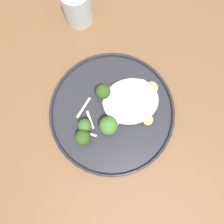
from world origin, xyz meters
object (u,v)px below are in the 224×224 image
object	(u,v)px
seared_scallop_right_edge	(136,113)
broccoli_floret_left_leaning	(103,92)
dinner_plate	(112,113)
broccoli_floret_rear_charred	(85,126)
broccoli_floret_right_tilted	(108,126)
seared_scallop_large_seared	(141,86)
broccoli_floret_front_edge	(83,137)
water_glass	(78,7)
seared_scallop_rear_pale	(151,88)
seared_scallop_on_noodles	(148,120)
seared_scallop_center_golden	(137,102)
seared_scallop_tilted_round	(107,103)

from	to	relation	value
seared_scallop_right_edge	broccoli_floret_left_leaning	size ratio (longest dim) A/B	0.62
dinner_plate	broccoli_floret_left_leaning	xyz separation A→B (m)	(-0.01, 0.04, 0.04)
broccoli_floret_rear_charred	broccoli_floret_right_tilted	world-z (taller)	broccoli_floret_right_tilted
seared_scallop_large_seared	broccoli_floret_rear_charred	size ratio (longest dim) A/B	0.69
broccoli_floret_front_edge	water_glass	bearing A→B (deg)	81.90
seared_scallop_right_edge	water_glass	xyz separation A→B (m)	(-0.08, 0.27, 0.03)
seared_scallop_right_edge	seared_scallop_large_seared	world-z (taller)	same
seared_scallop_large_seared	seared_scallop_rear_pale	world-z (taller)	seared_scallop_rear_pale
dinner_plate	seared_scallop_rear_pale	bearing A→B (deg)	19.91
seared_scallop_on_noodles	broccoli_floret_rear_charred	bearing A→B (deg)	174.29
seared_scallop_right_edge	broccoli_floret_front_edge	bearing A→B (deg)	-165.11
seared_scallop_large_seared	broccoli_floret_right_tilted	size ratio (longest dim) A/B	0.55
seared_scallop_center_golden	broccoli_floret_left_leaning	bearing A→B (deg)	155.22
seared_scallop_center_golden	seared_scallop_on_noodles	size ratio (longest dim) A/B	1.47
water_glass	seared_scallop_center_golden	bearing A→B (deg)	-69.74
seared_scallop_center_golden	broccoli_floret_front_edge	xyz separation A→B (m)	(-0.13, -0.06, 0.02)
seared_scallop_tilted_round	seared_scallop_large_seared	size ratio (longest dim) A/B	0.75
seared_scallop_tilted_round	broccoli_floret_right_tilted	world-z (taller)	broccoli_floret_right_tilted
seared_scallop_tilted_round	broccoli_floret_front_edge	xyz separation A→B (m)	(-0.07, -0.07, 0.02)
broccoli_floret_right_tilted	broccoli_floret_front_edge	distance (m)	0.06
seared_scallop_right_edge	seared_scallop_rear_pale	size ratio (longest dim) A/B	1.19
broccoli_floret_rear_charred	water_glass	bearing A→B (deg)	82.75
seared_scallop_tilted_round	broccoli_floret_rear_charred	world-z (taller)	broccoli_floret_rear_charred
seared_scallop_on_noodles	seared_scallop_tilted_round	xyz separation A→B (m)	(-0.08, 0.06, -0.00)
water_glass	seared_scallop_on_noodles	bearing A→B (deg)	-70.03
seared_scallop_center_golden	water_glass	xyz separation A→B (m)	(-0.09, 0.24, 0.03)
seared_scallop_on_noodles	seared_scallop_right_edge	bearing A→B (deg)	135.03
seared_scallop_rear_pale	broccoli_floret_left_leaning	size ratio (longest dim) A/B	0.52
seared_scallop_on_noodles	broccoli_floret_right_tilted	distance (m)	0.09
broccoli_floret_left_leaning	water_glass	world-z (taller)	water_glass
dinner_plate	water_glass	distance (m)	0.26
seared_scallop_large_seared	broccoli_floret_left_leaning	distance (m)	0.09
dinner_plate	broccoli_floret_rear_charred	size ratio (longest dim) A/B	6.77
seared_scallop_right_edge	seared_scallop_large_seared	distance (m)	0.06
broccoli_floret_left_leaning	seared_scallop_center_golden	bearing A→B (deg)	-24.78
seared_scallop_on_noodles	broccoli_floret_front_edge	size ratio (longest dim) A/B	0.46
seared_scallop_tilted_round	broccoli_floret_rear_charred	xyz separation A→B (m)	(-0.06, -0.04, 0.02)
broccoli_floret_front_edge	broccoli_floret_right_tilted	bearing A→B (deg)	13.23
seared_scallop_center_golden	seared_scallop_rear_pale	bearing A→B (deg)	31.96
broccoli_floret_right_tilted	seared_scallop_tilted_round	bearing A→B (deg)	82.41
seared_scallop_tilted_round	water_glass	xyz separation A→B (m)	(-0.02, 0.23, 0.03)
dinner_plate	broccoli_floret_right_tilted	xyz separation A→B (m)	(-0.01, -0.03, 0.03)
seared_scallop_on_noodles	broccoli_floret_right_tilted	size ratio (longest dim) A/B	0.42
seared_scallop_rear_pale	broccoli_floret_front_edge	xyz separation A→B (m)	(-0.17, -0.08, 0.02)
broccoli_floret_rear_charred	dinner_plate	bearing A→B (deg)	17.43
dinner_plate	broccoli_floret_right_tilted	world-z (taller)	broccoli_floret_right_tilted
dinner_plate	seared_scallop_large_seared	world-z (taller)	seared_scallop_large_seared
dinner_plate	water_glass	world-z (taller)	water_glass
seared_scallop_right_edge	broccoli_floret_right_tilted	distance (m)	0.07
seared_scallop_tilted_round	seared_scallop_large_seared	distance (m)	0.09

